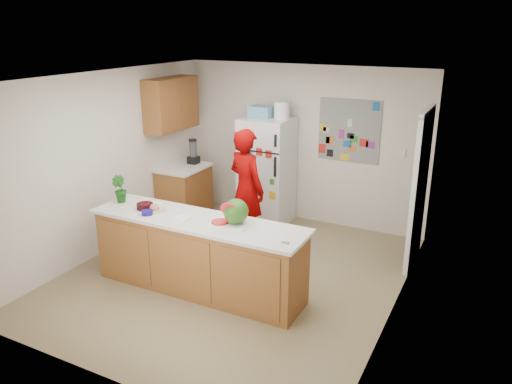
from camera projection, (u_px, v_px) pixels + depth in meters
The scene contains 26 objects.
floor at pixel (234, 276), 6.44m from camera, with size 4.00×4.50×0.02m, color brown.
wall_back at pixel (303, 145), 7.94m from camera, with size 4.00×0.02×2.50m, color beige.
wall_left at pixel (107, 163), 6.90m from camera, with size 0.02×4.50×2.50m, color beige.
wall_right at pixel (401, 210), 5.17m from camera, with size 0.02×4.50×2.50m, color beige.
ceiling at pixel (231, 77), 5.63m from camera, with size 4.00×4.50×0.02m, color white.
doorway at pixel (421, 191), 6.48m from camera, with size 0.03×0.85×2.04m, color black.
peninsula_base at pixel (199, 256), 5.96m from camera, with size 2.60×0.62×0.88m, color brown.
peninsula_top at pixel (197, 221), 5.81m from camera, with size 2.68×0.70×0.04m, color silver.
side_counter_base at pixel (184, 194), 8.17m from camera, with size 0.60×0.80×0.86m, color brown.
side_counter_top at pixel (183, 168), 8.02m from camera, with size 0.64×0.84×0.04m, color silver.
upper_cabinets at pixel (171, 104), 7.71m from camera, with size 0.35×1.00×0.80m, color brown.
refrigerator at pixel (267, 171), 7.95m from camera, with size 0.75×0.70×1.70m, color silver.
fridge_top_bin at pixel (261, 112), 7.69m from camera, with size 0.35×0.28×0.18m, color #5999B2.
photo_collage at pixel (349, 131), 7.51m from camera, with size 0.95×0.01×0.95m, color slate.
person at pixel (246, 189), 7.03m from camera, with size 0.63×0.41×1.73m, color #700101.
blender_appliance at pixel (193, 152), 8.13m from camera, with size 0.12×0.12×0.38m, color black.
cutting_board at pixel (231, 223), 5.67m from camera, with size 0.44×0.33×0.01m, color silver.
watermelon at pixel (236, 211), 5.61m from camera, with size 0.29×0.29×0.29m, color #2B5B16.
watermelon_slice at pixel (220, 222), 5.67m from camera, with size 0.19×0.19×0.02m, color red.
cherry_bowl at pixel (145, 206), 6.12m from camera, with size 0.20×0.20×0.07m, color black.
white_bowl at pixel (155, 206), 6.15m from camera, with size 0.19×0.19×0.06m, color white.
cobalt_bowl at pixel (147, 213), 5.94m from camera, with size 0.13×0.13×0.05m, color #110B60.
plate at pixel (154, 210), 6.07m from camera, with size 0.25×0.25×0.02m, color #C1B498.
paper_towel at pixel (182, 219), 5.80m from camera, with size 0.17×0.15×0.02m, color silver.
keys at pixel (285, 243), 5.17m from camera, with size 0.08×0.04×0.01m, color gray.
potted_plant at pixel (119, 189), 6.31m from camera, with size 0.19×0.15×0.34m, color #18430C.
Camera 1 is at (2.86, -5.00, 3.09)m, focal length 35.00 mm.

